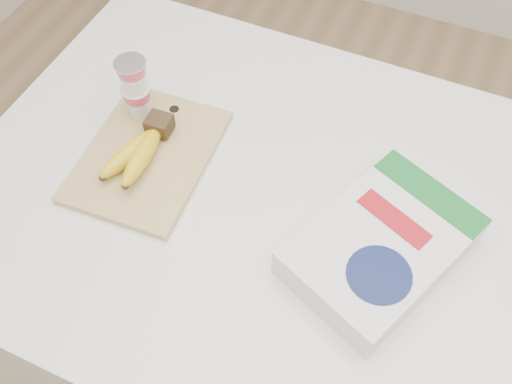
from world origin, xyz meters
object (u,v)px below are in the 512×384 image
table (291,315)px  cutting_board (148,156)px  yogurt_stack (135,87)px  cereal_box (381,246)px  bananas (140,150)px

table → cutting_board: (-0.33, -0.01, 0.51)m
yogurt_stack → cereal_box: yogurt_stack is taller
table → bananas: (-0.33, -0.02, 0.54)m
table → cereal_box: size_ratio=3.57×
table → yogurt_stack: yogurt_stack is taller
yogurt_stack → cereal_box: size_ratio=0.38×
bananas → cereal_box: 0.49m
yogurt_stack → cereal_box: bearing=-11.5°
cutting_board → bananas: size_ratio=1.70×
yogurt_stack → cereal_box: 0.56m
cutting_board → cereal_box: (0.48, -0.03, 0.03)m
cutting_board → bananas: (-0.01, -0.01, 0.03)m
table → bananas: 0.63m
bananas → yogurt_stack: 0.13m
table → cereal_box: 0.56m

